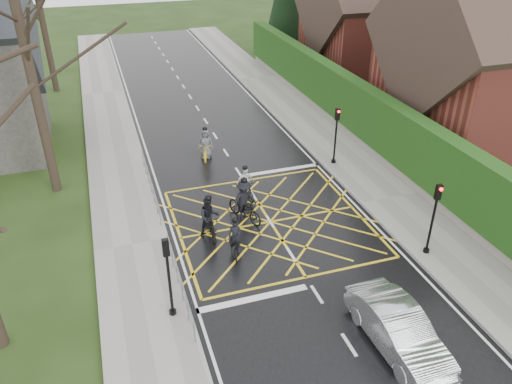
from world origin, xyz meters
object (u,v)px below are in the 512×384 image
cyclist_back (210,221)px  car (398,330)px  cyclist_lead (206,147)px  cyclist_front (246,186)px  cyclist_mid (245,204)px  cyclist_rear (236,242)px

cyclist_back → car: cyclist_back is taller
cyclist_back → cyclist_lead: size_ratio=0.99×
cyclist_back → cyclist_lead: bearing=78.0°
cyclist_lead → cyclist_back: bearing=-84.5°
cyclist_back → cyclist_front: size_ratio=1.13×
cyclist_mid → car: (2.37, -8.60, -0.05)m
cyclist_rear → cyclist_mid: 2.56m
cyclist_mid → cyclist_back: bearing=-179.4°
cyclist_rear → cyclist_front: 4.40m
cyclist_lead → car: cyclist_lead is taller
cyclist_front → cyclist_lead: (-0.79, 4.84, 0.01)m
cyclist_mid → cyclist_front: cyclist_mid is taller
cyclist_mid → car: bearing=-98.9°
cyclist_rear → cyclist_lead: size_ratio=0.90×
cyclist_rear → cyclist_mid: size_ratio=0.80×
cyclist_mid → cyclist_front: bearing=47.1°
cyclist_mid → cyclist_lead: size_ratio=1.13×
car → cyclist_front: bearing=97.5°
cyclist_rear → cyclist_back: bearing=129.3°
car → cyclist_back: bearing=115.7°
cyclist_rear → cyclist_lead: cyclist_lead is taller
cyclist_front → cyclist_lead: 4.90m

